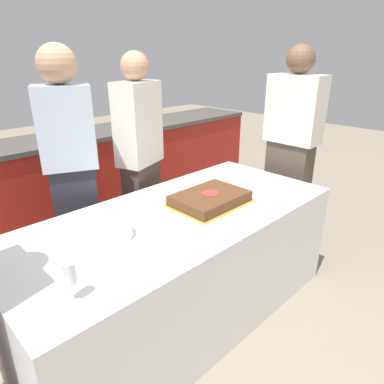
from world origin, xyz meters
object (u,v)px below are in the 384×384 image
person_seated_right (290,152)px  cake (210,198)px  plate_stack (109,231)px  wine_glass (70,275)px  person_cutting_cake (140,162)px  person_standing_back (72,173)px

person_seated_right → cake: bearing=-87.8°
plate_stack → wine_glass: (-0.36, -0.32, 0.08)m
wine_glass → person_seated_right: size_ratio=0.10×
cake → wine_glass: (-1.03, -0.25, 0.08)m
cake → person_cutting_cake: 0.71m
plate_stack → person_standing_back: (0.13, 0.64, 0.12)m
wine_glass → person_seated_right: bearing=8.0°
cake → person_seated_right: (0.99, 0.04, 0.10)m
cake → wine_glass: size_ratio=2.89×
cake → plate_stack: 0.68m
cake → person_standing_back: person_standing_back is taller
person_seated_right → person_standing_back: bearing=-113.7°
person_cutting_cake → cake: bearing=70.4°
person_cutting_cake → plate_stack: bearing=23.9°
cake → person_cutting_cake: bearing=90.0°
cake → plate_stack: size_ratio=2.09×
cake → person_standing_back: 0.90m
cake → person_cutting_cake: (0.00, 0.71, 0.08)m
cake → wine_glass: 1.06m
plate_stack → person_standing_back: bearing=78.1°
person_seated_right → person_standing_back: 1.67m
wine_glass → person_cutting_cake: bearing=42.8°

